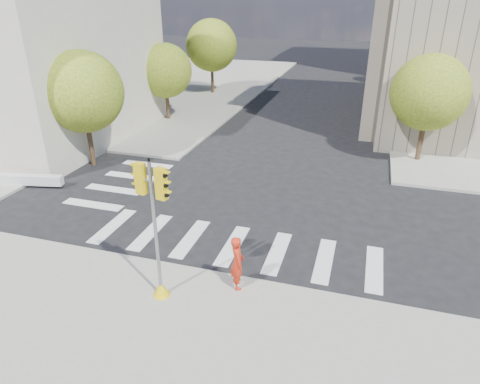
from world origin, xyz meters
name	(u,v)px	position (x,y,z in m)	size (l,w,h in m)	color
ground	(249,222)	(0.00, 0.00, 0.00)	(160.00, 160.00, 0.00)	black
sidewalk_far_left	(137,84)	(-20.00, 26.00, 0.07)	(28.00, 40.00, 0.15)	gray
tree_lw_near	(83,92)	(-10.50, 4.00, 4.20)	(4.40, 4.40, 6.41)	#382616
tree_lw_mid	(165,71)	(-10.50, 14.00, 3.76)	(4.00, 4.00, 5.77)	#382616
tree_lw_far	(211,45)	(-10.50, 24.00, 4.54)	(4.80, 4.80, 6.95)	#382616
tree_re_near	(429,93)	(7.50, 10.00, 4.05)	(4.20, 4.20, 6.16)	#382616
tree_re_mid	(416,58)	(7.50, 22.00, 4.35)	(4.60, 4.60, 6.66)	#382616
tree_re_far	(407,48)	(7.50, 34.00, 3.87)	(4.00, 4.00, 5.88)	#382616
lamp_near	(434,72)	(8.00, 14.00, 4.58)	(0.35, 0.18, 8.11)	black
lamp_far	(418,47)	(8.00, 28.00, 4.58)	(0.35, 0.18, 8.11)	black
traffic_signal	(157,242)	(-1.33, -5.74, 2.17)	(1.08, 0.56, 4.75)	#DCB70B
photographer	(237,263)	(0.90, -4.60, 1.10)	(0.69, 0.45, 1.90)	red
planter_wall	(6,179)	(-13.00, 0.07, 0.40)	(6.00, 0.40, 0.50)	silver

